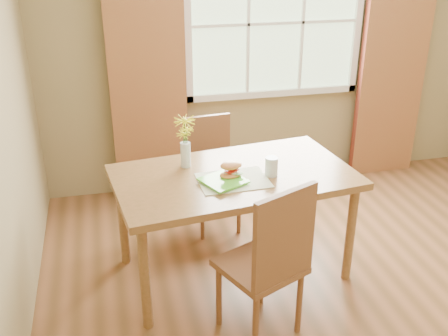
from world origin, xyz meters
name	(u,v)px	position (x,y,z in m)	size (l,w,h in m)	color
room	(378,104)	(0.00, 0.00, 1.35)	(4.24, 3.84, 2.74)	brown
window	(275,23)	(0.00, 1.87, 1.50)	(1.62, 0.06, 1.32)	#AACA99
curtain_left	(148,78)	(-1.15, 1.78, 1.10)	(0.65, 0.08, 2.20)	maroon
curtain_right	(393,63)	(1.15, 1.78, 1.10)	(0.65, 0.08, 2.20)	maroon
dining_table	(234,184)	(-0.73, 0.46, 0.69)	(1.68, 1.08, 0.77)	#8E5D36
chair_near	(271,258)	(-0.69, -0.24, 0.56)	(0.56, 0.56, 1.03)	brown
chair_far	(212,168)	(-0.73, 1.16, 0.50)	(0.41, 0.41, 0.91)	brown
placemat	(233,180)	(-0.76, 0.36, 0.78)	(0.45, 0.33, 0.01)	silver
plate	(223,182)	(-0.83, 0.33, 0.78)	(0.25, 0.25, 0.01)	#5CD735
croissant_sandwich	(231,170)	(-0.77, 0.37, 0.84)	(0.16, 0.12, 0.11)	#F79954
water_glass	(271,167)	(-0.49, 0.38, 0.83)	(0.09, 0.09, 0.13)	silver
flower_vase	(185,137)	(-1.02, 0.65, 0.99)	(0.15, 0.15, 0.36)	silver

